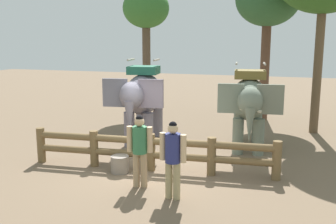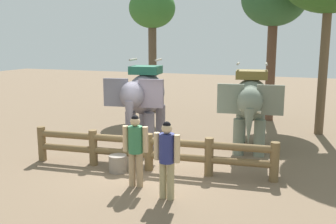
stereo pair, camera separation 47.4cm
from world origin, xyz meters
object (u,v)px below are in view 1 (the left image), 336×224
at_px(tourist_woman_in_black, 140,146).
at_px(tourist_man_in_blue, 173,155).
at_px(tree_far_left, 268,1).
at_px(tree_far_right, 146,12).
at_px(log_fence, 151,150).
at_px(feed_bucket, 120,164).
at_px(elephant_center, 249,102).
at_px(elephant_near_left, 142,96).

bearing_deg(tourist_woman_in_black, tourist_man_in_blue, -23.75).
distance_m(tree_far_left, tree_far_right, 5.72).
relative_size(tree_far_left, tree_far_right, 1.08).
bearing_deg(tree_far_left, log_fence, -106.06).
height_order(log_fence, tourist_man_in_blue, tourist_man_in_blue).
bearing_deg(log_fence, tree_far_right, 112.20).
xyz_separation_m(tree_far_left, feed_bucket, (-3.12, -8.68, -5.03)).
height_order(log_fence, tree_far_right, tree_far_right).
relative_size(elephant_center, feed_bucket, 6.84).
xyz_separation_m(elephant_center, tourist_woman_in_black, (-2.14, -4.21, -0.57)).
height_order(elephant_near_left, tree_far_right, tree_far_right).
bearing_deg(tree_far_right, tree_far_left, 0.64).
bearing_deg(log_fence, feed_bucket, -149.97).
xyz_separation_m(elephant_near_left, tourist_woman_in_black, (1.52, -3.94, -0.61)).
bearing_deg(tourist_man_in_blue, log_fence, 125.18).
relative_size(tourist_woman_in_black, tree_far_left, 0.28).
bearing_deg(elephant_center, log_fence, -128.08).
xyz_separation_m(elephant_near_left, elephant_center, (3.66, 0.27, -0.05)).
height_order(elephant_near_left, feed_bucket, elephant_near_left).
relative_size(elephant_near_left, tree_far_left, 0.53).
bearing_deg(tree_far_left, tourist_woman_in_black, -102.96).
relative_size(elephant_center, tourist_woman_in_black, 1.87).
xyz_separation_m(log_fence, tourist_man_in_blue, (1.18, -1.68, 0.45)).
bearing_deg(elephant_near_left, elephant_center, 4.29).
bearing_deg(elephant_near_left, tourist_woman_in_black, -68.87).
relative_size(tourist_woman_in_black, tree_far_right, 0.30).
xyz_separation_m(log_fence, tree_far_left, (2.37, 8.24, 4.66)).
bearing_deg(tourist_woman_in_black, tree_far_left, 77.04).
height_order(elephant_center, tourist_man_in_blue, elephant_center).
distance_m(elephant_near_left, feed_bucket, 3.49).
bearing_deg(log_fence, tourist_man_in_blue, -54.82).
height_order(log_fence, tourist_woman_in_black, tourist_woman_in_black).
relative_size(elephant_near_left, tourist_man_in_blue, 1.92).
height_order(tourist_man_in_blue, tree_far_right, tree_far_right).
height_order(tourist_man_in_blue, tree_far_left, tree_far_left).
bearing_deg(feed_bucket, tree_far_right, 106.72).
bearing_deg(elephant_near_left, tree_far_left, 56.27).
bearing_deg(log_fence, elephant_near_left, 116.31).
bearing_deg(tourist_woman_in_black, tree_far_right, 110.53).
height_order(tourist_woman_in_black, tourist_man_in_blue, tourist_man_in_blue).
xyz_separation_m(elephant_near_left, tree_far_left, (3.70, 5.55, 3.60)).
relative_size(tourist_man_in_blue, feed_bucket, 3.67).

